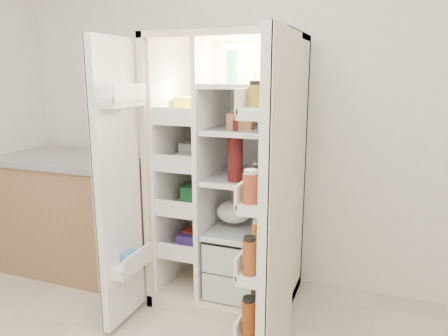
% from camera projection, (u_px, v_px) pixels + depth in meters
% --- Properties ---
extents(wall_back, '(4.00, 0.02, 2.70)m').
position_uv_depth(wall_back, '(261.00, 102.00, 3.09)').
color(wall_back, white).
rests_on(wall_back, floor).
extents(refrigerator, '(0.92, 0.70, 1.80)m').
position_uv_depth(refrigerator, '(233.00, 193.00, 2.94)').
color(refrigerator, beige).
rests_on(refrigerator, floor).
extents(freezer_door, '(0.15, 0.40, 1.72)m').
position_uv_depth(freezer_door, '(118.00, 187.00, 2.53)').
color(freezer_door, white).
rests_on(freezer_door, floor).
extents(fridge_door, '(0.17, 0.58, 1.72)m').
position_uv_depth(fridge_door, '(275.00, 213.00, 2.11)').
color(fridge_door, white).
rests_on(fridge_door, floor).
extents(kitchen_counter, '(1.27, 0.67, 0.92)m').
position_uv_depth(kitchen_counter, '(65.00, 211.00, 3.43)').
color(kitchen_counter, '#966A4B').
rests_on(kitchen_counter, floor).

